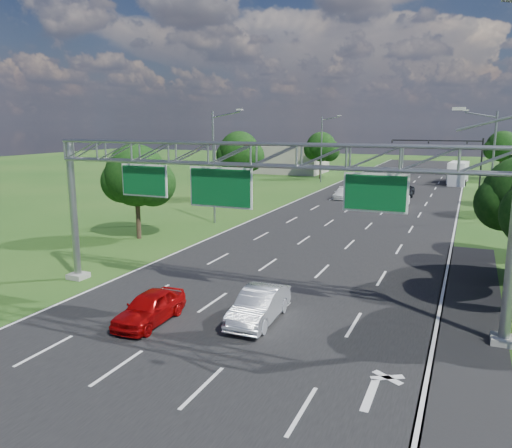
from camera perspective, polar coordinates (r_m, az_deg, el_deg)
The scene contains 20 objects.
ground at distance 41.82m, azimuth 9.31°, elevation -1.07°, with size 220.00×220.00×0.00m, color #1E4B16.
road at distance 41.82m, azimuth 9.31°, elevation -1.07°, with size 18.00×180.00×0.02m, color black.
road_flare at distance 25.32m, azimuth 23.21°, elevation -10.21°, with size 3.00×30.00×0.02m, color black.
sign_gantry at distance 23.70m, azimuth -0.10°, elevation 6.48°, with size 23.50×1.00×9.56m.
traffic_signal at distance 74.81m, azimuth 21.73°, elevation 7.73°, with size 12.21×0.24×7.00m.
streetlight_l_near at distance 45.02m, azimuth -4.65°, elevation 7.11°, with size 2.97×0.22×10.16m.
streetlight_l_far at distance 77.65m, azimuth 7.64°, elevation 8.84°, with size 2.97×0.22×10.16m.
streetlight_r_mid at distance 49.82m, azimuth 25.22°, elevation 6.48°, with size 2.97×0.22×10.16m.
tree_verge_la at distance 39.77m, azimuth -13.39°, elevation 5.08°, with size 5.76×4.80×7.40m.
tree_verge_lb at distance 60.52m, azimuth -1.85°, elevation 8.07°, with size 5.76×4.80×8.06m.
tree_verge_lc at distance 82.96m, azimuth 7.49°, elevation 8.58°, with size 5.76×4.80×7.62m.
tree_verge_re at distance 87.91m, azimuth 26.35°, elevation 7.81°, with size 5.76×4.80×7.84m.
building_left at distance 93.46m, azimuth 3.40°, elevation 7.44°, with size 14.00×10.00×5.00m, color gray.
red_coupe at distance 23.45m, azimuth -12.06°, elevation -9.32°, with size 1.72×4.27×1.46m, color #A40708.
silver_sedan at distance 23.10m, azimuth 0.35°, elevation -9.28°, with size 1.62×4.65×1.53m, color silver.
car_queue_a at distance 61.35m, azimuth 9.85°, elevation 3.47°, with size 1.78×4.38×1.27m, color white.
car_queue_b at distance 65.30m, azimuth 16.60°, elevation 3.67°, with size 2.22×4.82×1.34m, color black.
car_queue_c at distance 69.03m, azimuth 11.84°, elevation 4.29°, with size 1.57×3.91×1.33m, color black.
car_queue_d at distance 55.51m, azimuth 15.87°, elevation 2.54°, with size 1.66×4.76×1.57m, color white.
box_truck at distance 81.44m, azimuth 22.06°, elevation 5.37°, with size 3.00×8.66×3.21m.
Camera 1 is at (9.69, -9.68, 8.93)m, focal length 35.00 mm.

